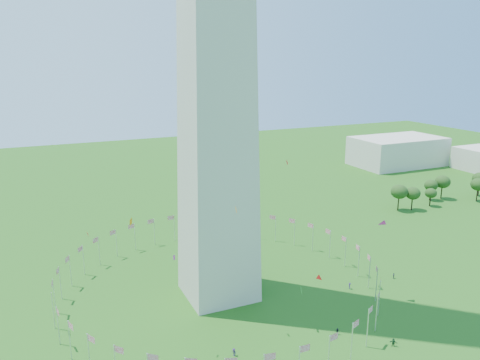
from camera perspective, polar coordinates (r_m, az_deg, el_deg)
name	(u,v)px	position (r m, az deg, el deg)	size (l,w,h in m)	color
flag_ring	(219,278)	(123.71, -2.64, -11.80)	(80.24, 80.24, 9.00)	silver
gov_building_east_a	(397,151)	(283.13, 18.63, 3.36)	(50.00, 30.00, 16.00)	beige
kites_aloft	(310,259)	(101.66, 8.55, -9.51)	(111.67, 79.54, 34.38)	#CC2699
tree_line_east	(442,192)	(215.50, 23.36, -1.30)	(53.85, 15.49, 10.45)	#2A511B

